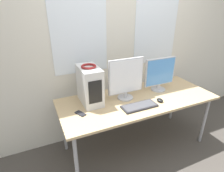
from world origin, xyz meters
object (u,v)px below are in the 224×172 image
monitor_main (126,79)px  monitor_right_near (160,74)px  mouse (160,100)px  keyboard (139,106)px  cell_phone (80,114)px  pc_tower (90,85)px  headphones (89,66)px

monitor_main → monitor_right_near: (0.52, 0.03, -0.03)m
mouse → keyboard: bearing=-178.6°
keyboard → cell_phone: 0.66m
keyboard → mouse: 0.29m
monitor_main → pc_tower: bearing=168.5°
monitor_right_near → cell_phone: 1.16m
monitor_main → mouse: bearing=-36.6°
cell_phone → monitor_right_near: bearing=-16.8°
monitor_right_near → cell_phone: size_ratio=3.15×
cell_phone → pc_tower: bearing=24.4°
monitor_right_near → mouse: (-0.18, -0.28, -0.21)m
headphones → monitor_main: 0.47m
monitor_main → mouse: (0.34, -0.25, -0.24)m
keyboard → cell_phone: size_ratio=2.90×
headphones → mouse: headphones is taller
pc_tower → monitor_main: bearing=-11.5°
monitor_right_near → mouse: bearing=-123.3°
headphones → cell_phone: headphones is taller
monitor_right_near → pc_tower: bearing=176.3°
pc_tower → mouse: pc_tower is taller
mouse → cell_phone: bearing=172.2°
keyboard → cell_phone: keyboard is taller
monitor_main → cell_phone: 0.67m
pc_tower → keyboard: (0.47, -0.34, -0.21)m
monitor_main → cell_phone: (-0.61, -0.12, -0.26)m
monitor_main → keyboard: 0.36m
monitor_main → keyboard: monitor_main is taller
monitor_main → cell_phone: size_ratio=3.57×
monitor_main → cell_phone: bearing=-168.7°
keyboard → mouse: size_ratio=4.56×
monitor_right_near → keyboard: (-0.47, -0.28, -0.22)m
headphones → monitor_right_near: bearing=-3.7°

